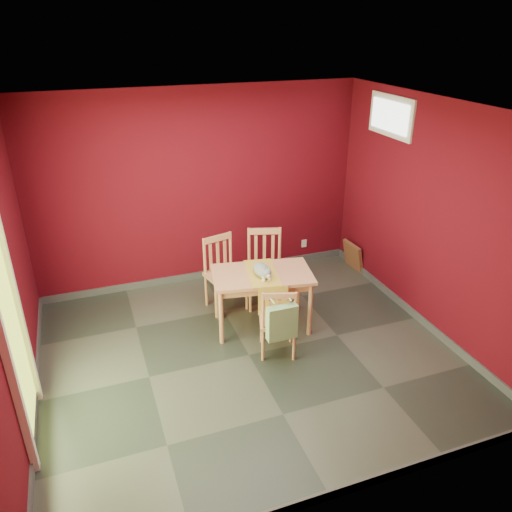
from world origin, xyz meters
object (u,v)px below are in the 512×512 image
object	(u,v)px
picture_frame	(353,256)
chair_far_right	(265,267)
tote_bag	(282,322)
cat	(262,268)
dining_table	(262,280)
chair_far_left	(224,273)
chair_near	(278,320)

from	to	relation	value
picture_frame	chair_far_right	bearing A→B (deg)	-163.95
chair_far_right	tote_bag	distance (m)	1.35
chair_far_right	cat	xyz separation A→B (m)	(-0.26, -0.58, 0.31)
dining_table	cat	world-z (taller)	cat
chair_far_left	tote_bag	world-z (taller)	chair_far_left
dining_table	chair_near	world-z (taller)	chair_near
cat	chair_near	bearing A→B (deg)	-68.23
chair_far_left	cat	xyz separation A→B (m)	(0.27, -0.66, 0.33)
chair_far_left	picture_frame	distance (m)	2.18
chair_near	picture_frame	size ratio (longest dim) A/B	2.03
cat	tote_bag	bearing A→B (deg)	-71.09
chair_far_left	cat	distance (m)	0.79
chair_far_right	tote_bag	bearing A→B (deg)	-103.33
chair_far_left	tote_bag	xyz separation A→B (m)	(0.22, -1.40, 0.05)
chair_far_right	cat	size ratio (longest dim) A/B	2.64
cat	dining_table	bearing A→B (deg)	90.65
tote_bag	picture_frame	size ratio (longest dim) A/B	1.09
dining_table	chair_near	xyz separation A→B (m)	(-0.03, -0.58, -0.20)
dining_table	tote_bag	size ratio (longest dim) A/B	2.76
dining_table	cat	xyz separation A→B (m)	(-0.02, -0.05, 0.19)
dining_table	chair_far_left	xyz separation A→B (m)	(-0.29, 0.61, -0.15)
dining_table	chair_near	distance (m)	0.62
chair_far_right	chair_far_left	bearing A→B (deg)	171.30
dining_table	tote_bag	distance (m)	0.80
chair_near	picture_frame	world-z (taller)	chair_near
chair_far_left	picture_frame	size ratio (longest dim) A/B	2.27
cat	picture_frame	bearing A→B (deg)	52.01
chair_near	tote_bag	bearing A→B (deg)	-101.22
dining_table	tote_bag	xyz separation A→B (m)	(-0.07, -0.79, -0.10)
chair_far_left	tote_bag	size ratio (longest dim) A/B	2.09
chair_far_left	cat	size ratio (longest dim) A/B	2.53
chair_far_right	chair_near	world-z (taller)	chair_far_right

